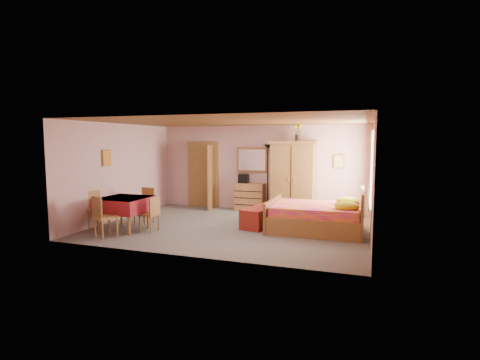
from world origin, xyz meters
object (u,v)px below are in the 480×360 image
at_px(dining_table, 125,214).
at_px(chair_north, 144,206).
at_px(chair_west, 98,210).
at_px(chest_of_drawers, 250,197).
at_px(wall_mirror, 252,160).
at_px(bed, 316,209).
at_px(chair_east, 149,214).
at_px(floor_lamp, 268,178).
at_px(sunflower_vase, 298,132).
at_px(wardrobe, 293,178).
at_px(chair_south, 106,217).
at_px(bench, 263,216).
at_px(stereo, 244,178).

distance_m(dining_table, chair_north, 0.78).
bearing_deg(chair_west, chest_of_drawers, 152.83).
distance_m(wall_mirror, bed, 3.29).
relative_size(chest_of_drawers, dining_table, 0.83).
bearing_deg(chair_north, dining_table, 96.39).
relative_size(chair_west, chair_east, 1.11).
xyz_separation_m(dining_table, chair_north, (0.02, 0.77, 0.06)).
relative_size(floor_lamp, sunflower_vase, 3.95).
bearing_deg(chest_of_drawers, bed, -42.06).
xyz_separation_m(chest_of_drawers, wardrobe, (1.34, -0.10, 0.64)).
height_order(wardrobe, chair_east, wardrobe).
height_order(wardrobe, chair_south, wardrobe).
distance_m(bed, bench, 1.36).
height_order(bench, chair_south, chair_south).
distance_m(chair_south, chair_north, 1.50).
bearing_deg(chair_south, sunflower_vase, 73.05).
distance_m(wardrobe, bench, 1.98).
relative_size(sunflower_vase, chair_east, 0.62).
bearing_deg(stereo, chest_of_drawers, -10.30).
distance_m(stereo, chair_north, 3.27).
relative_size(wardrobe, bench, 1.46).
distance_m(floor_lamp, chair_east, 3.98).
height_order(chest_of_drawers, bench, chest_of_drawers).
bearing_deg(floor_lamp, wardrobe, -11.93).
height_order(wall_mirror, sunflower_vase, sunflower_vase).
bearing_deg(wardrobe, sunflower_vase, 8.05).
distance_m(chair_north, chair_east, 0.95).
height_order(wardrobe, sunflower_vase, sunflower_vase).
relative_size(bed, chair_south, 2.37).
distance_m(chest_of_drawers, sunflower_vase, 2.45).
height_order(floor_lamp, chair_west, floor_lamp).
bearing_deg(floor_lamp, dining_table, -127.25).
bearing_deg(chair_west, wall_mirror, 154.48).
xyz_separation_m(sunflower_vase, chair_south, (-3.52, -4.02, -1.92)).
relative_size(chest_of_drawers, chair_north, 0.97).
height_order(stereo, sunflower_vase, sunflower_vase).
xyz_separation_m(floor_lamp, chair_west, (-3.34, -3.52, -0.56)).
xyz_separation_m(chair_north, chair_east, (0.61, -0.72, -0.05)).
distance_m(dining_table, chair_south, 0.73).
distance_m(chest_of_drawers, wardrobe, 1.49).
relative_size(wall_mirror, sunflower_vase, 1.91).
distance_m(chair_south, chair_east, 0.99).
height_order(stereo, chair_west, stereo).
relative_size(wardrobe, chair_west, 2.32).
xyz_separation_m(chair_south, chair_north, (-0.00, 1.50, -0.01)).
xyz_separation_m(chest_of_drawers, bed, (2.26, -1.95, 0.09)).
xyz_separation_m(chest_of_drawers, chair_west, (-2.80, -3.45, 0.04)).
bearing_deg(chair_south, wardrobe, 73.86).
xyz_separation_m(wardrobe, bench, (-0.42, -1.76, -0.82)).
bearing_deg(bed, wardrobe, 115.25).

